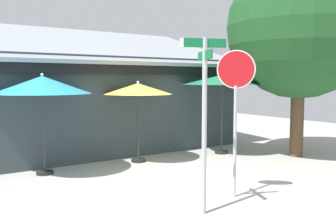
% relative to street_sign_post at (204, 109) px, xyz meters
% --- Properties ---
extents(ground_plane, '(28.00, 28.00, 0.10)m').
position_rel_street_sign_post_xyz_m(ground_plane, '(1.36, 1.93, -1.99)').
color(ground_plane, '#ADA8A0').
extents(cafe_building, '(9.64, 5.60, 4.63)m').
position_rel_street_sign_post_xyz_m(cafe_building, '(1.26, 7.66, -0.24)').
color(cafe_building, '#333D42').
rests_on(cafe_building, ground).
extents(street_sign_post, '(0.80, 0.74, 3.23)m').
position_rel_street_sign_post_xyz_m(street_sign_post, '(0.00, 0.00, 0.00)').
color(street_sign_post, '#A8AAB2').
rests_on(street_sign_post, ground).
extents(stop_sign, '(0.52, 0.61, 3.08)m').
position_rel_street_sign_post_xyz_m(stop_sign, '(1.17, 0.39, 0.22)').
color(stop_sign, '#A8AAB2').
rests_on(stop_sign, ground).
extents(patio_umbrella_teal_left, '(2.49, 2.49, 2.64)m').
position_rel_street_sign_post_xyz_m(patio_umbrella_teal_left, '(-1.62, 4.55, 0.39)').
color(patio_umbrella_teal_left, black).
rests_on(patio_umbrella_teal_left, ground).
extents(patio_umbrella_mustard_center, '(2.05, 2.05, 2.44)m').
position_rel_street_sign_post_xyz_m(patio_umbrella_mustard_center, '(1.15, 4.46, 0.24)').
color(patio_umbrella_mustard_center, black).
rests_on(patio_umbrella_mustard_center, ground).
extents(patio_umbrella_forest_green_right, '(2.67, 2.67, 2.71)m').
position_rel_street_sign_post_xyz_m(patio_umbrella_forest_green_right, '(4.09, 4.00, 0.52)').
color(patio_umbrella_forest_green_right, black).
rests_on(patio_umbrella_forest_green_right, ground).
extents(shade_tree, '(5.01, 4.58, 6.45)m').
position_rel_street_sign_post_xyz_m(shade_tree, '(6.07, 2.20, 2.11)').
color(shade_tree, brown).
rests_on(shade_tree, ground).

